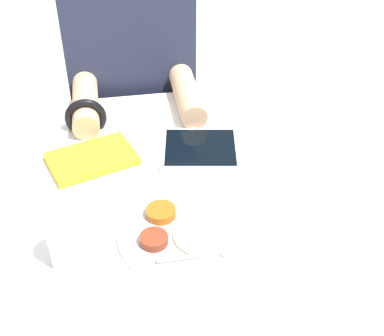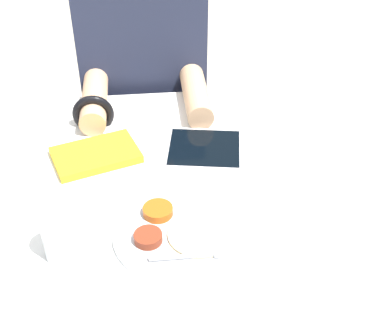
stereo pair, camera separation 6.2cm
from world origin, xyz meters
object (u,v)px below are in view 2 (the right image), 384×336
object	(u,v)px
red_notebook	(96,155)
tablet_device	(204,149)
thali_tray	(177,233)
person_diner	(146,117)
drinking_glass	(60,236)

from	to	relation	value
red_notebook	tablet_device	bearing A→B (deg)	1.27
thali_tray	red_notebook	world-z (taller)	thali_tray
red_notebook	person_diner	distance (m)	0.49
drinking_glass	red_notebook	bearing A→B (deg)	80.67
drinking_glass	person_diner	bearing A→B (deg)	76.40
thali_tray	drinking_glass	size ratio (longest dim) A/B	2.57
thali_tray	drinking_glass	distance (m)	0.23
person_diner	drinking_glass	bearing A→B (deg)	-103.60
thali_tray	person_diner	world-z (taller)	person_diner
tablet_device	person_diner	distance (m)	0.48
tablet_device	drinking_glass	size ratio (longest dim) A/B	2.16
tablet_device	drinking_glass	distance (m)	0.46
thali_tray	red_notebook	size ratio (longest dim) A/B	1.13
tablet_device	person_diner	world-z (taller)	person_diner
drinking_glass	thali_tray	bearing A→B (deg)	7.21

